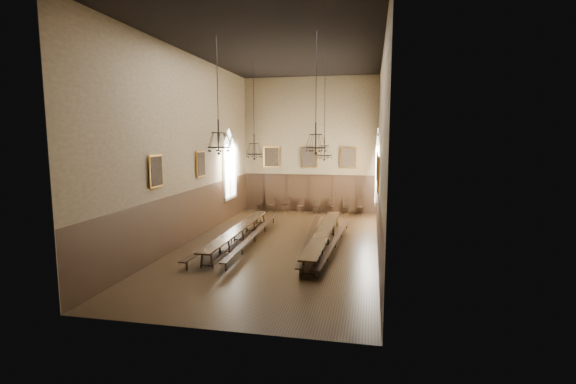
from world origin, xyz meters
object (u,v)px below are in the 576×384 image
(chair_6, at_px, (346,209))
(bench_right_inner, at_px, (311,239))
(chair_0, at_px, (259,207))
(table_left, at_px, (239,235))
(chandelier_front_left, at_px, (219,140))
(bench_right_outer, at_px, (335,242))
(bench_left_outer, at_px, (231,236))
(chandelier_back_right, at_px, (324,148))
(chair_2, at_px, (286,207))
(chair_1, at_px, (272,207))
(chandelier_back_left, at_px, (254,148))
(table_right, at_px, (324,239))
(chair_7, at_px, (360,210))
(chair_4, at_px, (316,209))
(chair_5, at_px, (330,209))
(bench_left_inner, at_px, (255,236))
(chair_3, at_px, (300,208))
(chandelier_front_right, at_px, (316,139))

(chair_6, bearing_deg, bench_right_inner, -103.76)
(chair_0, bearing_deg, table_left, -83.84)
(chandelier_front_left, bearing_deg, table_left, 93.02)
(chair_6, bearing_deg, bench_right_outer, -95.71)
(table_left, bearing_deg, bench_left_outer, 172.60)
(bench_left_outer, relative_size, chandelier_back_right, 1.99)
(chair_2, distance_m, chair_6, 4.08)
(chandelier_back_right, height_order, chandelier_front_left, same)
(chair_1, relative_size, chandelier_back_left, 0.18)
(bench_right_inner, distance_m, chair_2, 8.85)
(bench_right_outer, xyz_separation_m, chandelier_back_right, (-0.81, 2.29, 4.24))
(bench_left_outer, xyz_separation_m, chandelier_back_left, (0.46, 2.58, 4.18))
(table_right, height_order, chair_7, chair_7)
(chandelier_back_left, relative_size, chandelier_front_left, 1.11)
(chair_4, height_order, chair_5, chair_5)
(bench_left_inner, bearing_deg, bench_right_inner, -0.62)
(table_left, distance_m, chair_0, 8.56)
(bench_right_outer, bearing_deg, chair_4, 103.18)
(chair_7, bearing_deg, chair_3, -165.42)
(chandelier_front_left, bearing_deg, chair_2, 88.00)
(table_right, relative_size, chair_1, 10.51)
(chair_1, bearing_deg, table_left, -89.53)
(chair_2, distance_m, chair_7, 4.97)
(chair_6, bearing_deg, table_right, -99.42)
(bench_right_inner, bearing_deg, chandelier_back_right, 79.22)
(chair_2, xyz_separation_m, chandelier_back_left, (-0.49, -5.86, 4.16))
(chair_4, xyz_separation_m, chandelier_back_right, (1.20, -6.32, 4.23))
(table_right, bearing_deg, chandelier_back_right, 96.78)
(bench_left_inner, relative_size, chandelier_back_right, 1.95)
(chair_3, relative_size, chair_4, 0.97)
(chair_4, height_order, chandelier_front_right, chandelier_front_right)
(chair_6, relative_size, chandelier_front_left, 0.21)
(chair_4, xyz_separation_m, chair_6, (1.97, 0.13, 0.01))
(table_left, distance_m, chandelier_front_left, 5.40)
(bench_left_inner, bearing_deg, chair_0, 103.80)
(table_right, height_order, bench_right_inner, table_right)
(chair_0, relative_size, chair_2, 0.99)
(chair_6, bearing_deg, chandelier_back_right, -102.80)
(chair_2, distance_m, chair_4, 2.11)
(bench_right_inner, bearing_deg, chair_4, 95.65)
(bench_right_outer, relative_size, chair_6, 10.06)
(chair_4, bearing_deg, chandelier_back_right, -79.28)
(chair_0, height_order, chair_7, chair_7)
(table_right, xyz_separation_m, chandelier_front_right, (-0.04, -2.76, 4.59))
(bench_left_inner, height_order, chandelier_front_right, chandelier_front_right)
(chandelier_front_left, relative_size, chandelier_front_right, 1.01)
(chair_0, xyz_separation_m, chair_5, (4.87, 0.05, 0.01))
(chandelier_front_right, bearing_deg, bench_right_outer, 77.11)
(chair_1, bearing_deg, table_right, -64.26)
(bench_left_outer, xyz_separation_m, chair_3, (1.97, 8.47, -0.02))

